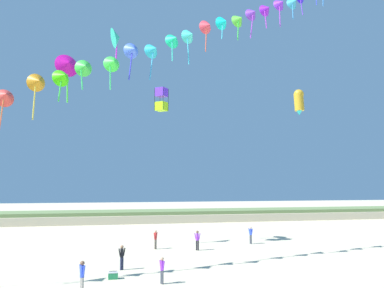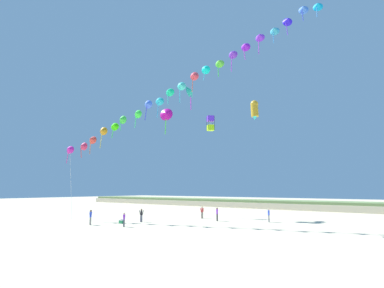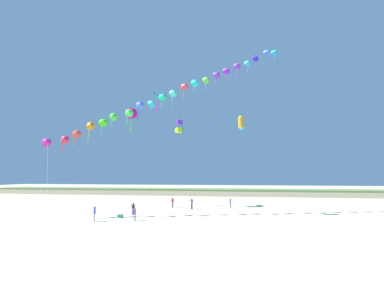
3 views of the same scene
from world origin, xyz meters
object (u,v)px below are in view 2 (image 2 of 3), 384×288
(person_near_left, at_px, (141,214))
(beach_cooler, at_px, (122,222))
(large_kite_mid_trail, at_px, (191,92))
(large_kite_outer_drift, at_px, (166,114))
(person_near_right, at_px, (217,213))
(person_mid_center, at_px, (124,219))
(large_kite_low_lead, at_px, (255,109))
(person_far_left, at_px, (269,214))
(person_far_center, at_px, (202,211))
(large_kite_high_solo, at_px, (210,123))
(person_far_right, at_px, (91,216))

(person_near_left, distance_m, beach_cooler, 2.68)
(large_kite_mid_trail, xyz_separation_m, large_kite_outer_drift, (-4.24, -1.20, -3.21))
(person_near_right, height_order, large_kite_outer_drift, large_kite_outer_drift)
(person_mid_center, distance_m, large_kite_low_lead, 18.25)
(person_far_left, bearing_deg, person_mid_center, -127.93)
(person_far_center, relative_size, large_kite_high_solo, 0.75)
(person_near_left, relative_size, person_mid_center, 1.08)
(person_near_right, relative_size, person_far_right, 0.99)
(person_far_right, relative_size, large_kite_mid_trail, 0.42)
(person_far_left, bearing_deg, large_kite_outer_drift, -179.45)
(person_far_center, relative_size, large_kite_mid_trail, 0.41)
(person_near_left, bearing_deg, large_kite_high_solo, 67.15)
(person_far_right, bearing_deg, person_near_left, 67.34)
(person_mid_center, height_order, large_kite_high_solo, large_kite_high_solo)
(person_far_left, height_order, large_kite_outer_drift, large_kite_outer_drift)
(person_far_right, relative_size, large_kite_outer_drift, 0.36)
(person_near_left, bearing_deg, person_far_right, -112.66)
(large_kite_low_lead, bearing_deg, person_mid_center, -151.14)
(person_far_right, relative_size, large_kite_low_lead, 0.77)
(person_far_center, relative_size, large_kite_low_lead, 0.75)
(person_near_right, height_order, person_mid_center, person_near_right)
(person_far_left, bearing_deg, large_kite_high_solo, 178.21)
(person_near_right, xyz_separation_m, beach_cooler, (-7.42, -9.20, -0.74))
(person_mid_center, xyz_separation_m, person_far_right, (-4.31, -1.20, 0.11))
(person_far_right, xyz_separation_m, large_kite_mid_trail, (2.13, 15.88, 18.45))
(person_near_left, distance_m, person_near_right, 9.52)
(large_kite_mid_trail, bearing_deg, person_mid_center, -81.54)
(beach_cooler, bearing_deg, person_near_left, 75.46)
(person_mid_center, height_order, person_far_right, person_far_right)
(person_near_right, xyz_separation_m, large_kite_outer_drift, (-11.22, 2.40, 15.24))
(person_near_left, distance_m, person_far_center, 8.84)
(large_kite_high_solo, bearing_deg, person_near_right, -45.78)
(person_far_left, distance_m, large_kite_mid_trail, 22.50)
(person_near_left, relative_size, beach_cooler, 2.76)
(person_near_right, bearing_deg, person_near_left, -135.33)
(person_mid_center, relative_size, person_far_center, 0.91)
(person_far_left, distance_m, person_far_center, 9.29)
(person_mid_center, bearing_deg, large_kite_outer_drift, 115.48)
(person_near_left, xyz_separation_m, beach_cooler, (-0.65, -2.51, -0.71))
(person_mid_center, relative_size, beach_cooler, 2.57)
(person_mid_center, xyz_separation_m, large_kite_mid_trail, (-2.18, 14.67, 18.55))
(person_mid_center, bearing_deg, person_far_right, -164.41)
(person_far_center, bearing_deg, person_mid_center, -96.38)
(person_mid_center, xyz_separation_m, large_kite_outer_drift, (-6.42, 13.48, 15.34))
(person_near_left, height_order, large_kite_mid_trail, large_kite_mid_trail)
(large_kite_outer_drift, height_order, beach_cooler, large_kite_outer_drift)
(large_kite_outer_drift, bearing_deg, beach_cooler, -71.85)
(person_near_left, bearing_deg, person_near_right, 44.67)
(person_far_right, height_order, large_kite_mid_trail, large_kite_mid_trail)
(person_far_left, bearing_deg, beach_cooler, -138.42)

